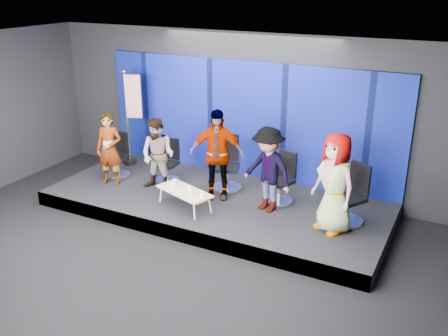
{
  "coord_description": "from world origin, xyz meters",
  "views": [
    {
      "loc": [
        4.46,
        -5.81,
        4.6
      ],
      "look_at": [
        0.24,
        2.4,
        1.03
      ],
      "focal_mm": 40.0,
      "sensor_mm": 36.0,
      "label": 1
    }
  ],
  "objects_px": {
    "chair_a": "(118,162)",
    "chair_b": "(168,167)",
    "mug_b": "(172,185)",
    "chair_d": "(281,186)",
    "panelist_e": "(335,183)",
    "mug_a": "(174,182)",
    "mug_e": "(202,194)",
    "chair_c": "(227,172)",
    "panelist_b": "(158,155)",
    "panelist_a": "(109,149)",
    "coffee_table": "(185,192)",
    "panelist_d": "(268,170)",
    "mug_d": "(190,192)",
    "chair_e": "(350,204)",
    "mug_c": "(190,189)",
    "panelist_c": "(217,154)",
    "flag_stand": "(132,115)"
  },
  "relations": [
    {
      "from": "chair_a",
      "to": "chair_b",
      "type": "relative_size",
      "value": 1.03
    },
    {
      "from": "chair_a",
      "to": "mug_b",
      "type": "height_order",
      "value": "chair_a"
    },
    {
      "from": "chair_d",
      "to": "panelist_e",
      "type": "relative_size",
      "value": 0.57
    },
    {
      "from": "mug_a",
      "to": "mug_e",
      "type": "distance_m",
      "value": 0.86
    },
    {
      "from": "chair_c",
      "to": "panelist_b",
      "type": "bearing_deg",
      "value": -170.64
    },
    {
      "from": "chair_a",
      "to": "chair_d",
      "type": "height_order",
      "value": "chair_d"
    },
    {
      "from": "mug_a",
      "to": "panelist_a",
      "type": "bearing_deg",
      "value": 175.97
    },
    {
      "from": "coffee_table",
      "to": "mug_a",
      "type": "bearing_deg",
      "value": 151.33
    },
    {
      "from": "panelist_a",
      "to": "panelist_d",
      "type": "bearing_deg",
      "value": -7.34
    },
    {
      "from": "mug_a",
      "to": "mug_d",
      "type": "xyz_separation_m",
      "value": [
        0.57,
        -0.33,
        0.01
      ]
    },
    {
      "from": "chair_e",
      "to": "panelist_a",
      "type": "bearing_deg",
      "value": -142.36
    },
    {
      "from": "chair_d",
      "to": "chair_c",
      "type": "bearing_deg",
      "value": -166.5
    },
    {
      "from": "panelist_a",
      "to": "chair_b",
      "type": "bearing_deg",
      "value": 21.26
    },
    {
      "from": "chair_b",
      "to": "mug_e",
      "type": "xyz_separation_m",
      "value": [
        1.49,
        -1.11,
        0.1
      ]
    },
    {
      "from": "chair_c",
      "to": "coffee_table",
      "type": "distance_m",
      "value": 1.29
    },
    {
      "from": "chair_a",
      "to": "chair_d",
      "type": "relative_size",
      "value": 0.95
    },
    {
      "from": "chair_e",
      "to": "coffee_table",
      "type": "distance_m",
      "value": 3.16
    },
    {
      "from": "coffee_table",
      "to": "panelist_a",
      "type": "bearing_deg",
      "value": 171.27
    },
    {
      "from": "panelist_b",
      "to": "chair_e",
      "type": "height_order",
      "value": "panelist_b"
    },
    {
      "from": "chair_e",
      "to": "mug_b",
      "type": "distance_m",
      "value": 3.44
    },
    {
      "from": "panelist_e",
      "to": "mug_c",
      "type": "height_order",
      "value": "panelist_e"
    },
    {
      "from": "chair_e",
      "to": "panelist_e",
      "type": "xyz_separation_m",
      "value": [
        -0.2,
        -0.47,
        0.54
      ]
    },
    {
      "from": "panelist_d",
      "to": "mug_d",
      "type": "bearing_deg",
      "value": -130.11
    },
    {
      "from": "panelist_e",
      "to": "mug_b",
      "type": "height_order",
      "value": "panelist_e"
    },
    {
      "from": "panelist_d",
      "to": "chair_e",
      "type": "xyz_separation_m",
      "value": [
        1.56,
        0.22,
        -0.47
      ]
    },
    {
      "from": "mug_b",
      "to": "mug_d",
      "type": "distance_m",
      "value": 0.52
    },
    {
      "from": "chair_a",
      "to": "chair_e",
      "type": "relative_size",
      "value": 0.88
    },
    {
      "from": "chair_b",
      "to": "panelist_d",
      "type": "relative_size",
      "value": 0.57
    },
    {
      "from": "panelist_e",
      "to": "panelist_b",
      "type": "bearing_deg",
      "value": -150.32
    },
    {
      "from": "mug_b",
      "to": "mug_d",
      "type": "height_order",
      "value": "same"
    },
    {
      "from": "chair_c",
      "to": "chair_e",
      "type": "relative_size",
      "value": 1.02
    },
    {
      "from": "chair_e",
      "to": "panelist_e",
      "type": "height_order",
      "value": "panelist_e"
    },
    {
      "from": "panelist_a",
      "to": "panelist_d",
      "type": "distance_m",
      "value": 3.57
    },
    {
      "from": "chair_a",
      "to": "mug_b",
      "type": "xyz_separation_m",
      "value": [
        1.97,
        -0.78,
        0.09
      ]
    },
    {
      "from": "panelist_c",
      "to": "mug_b",
      "type": "height_order",
      "value": "panelist_c"
    },
    {
      "from": "panelist_b",
      "to": "coffee_table",
      "type": "xyz_separation_m",
      "value": [
        0.96,
        -0.52,
        -0.44
      ]
    },
    {
      "from": "panelist_b",
      "to": "panelist_d",
      "type": "bearing_deg",
      "value": 0.0
    },
    {
      "from": "mug_c",
      "to": "coffee_table",
      "type": "bearing_deg",
      "value": -169.91
    },
    {
      "from": "panelist_c",
      "to": "mug_a",
      "type": "height_order",
      "value": "panelist_c"
    },
    {
      "from": "panelist_c",
      "to": "chair_d",
      "type": "xyz_separation_m",
      "value": [
        1.26,
        0.4,
        -0.59
      ]
    },
    {
      "from": "panelist_a",
      "to": "chair_c",
      "type": "relative_size",
      "value": 1.39
    },
    {
      "from": "mug_b",
      "to": "mug_e",
      "type": "height_order",
      "value": "mug_b"
    },
    {
      "from": "panelist_a",
      "to": "coffee_table",
      "type": "distance_m",
      "value": 2.16
    },
    {
      "from": "coffee_table",
      "to": "panelist_e",
      "type": "bearing_deg",
      "value": 8.1
    },
    {
      "from": "panelist_b",
      "to": "mug_d",
      "type": "relative_size",
      "value": 15.2
    },
    {
      "from": "chair_b",
      "to": "chair_c",
      "type": "xyz_separation_m",
      "value": [
        1.34,
        0.23,
        0.06
      ]
    },
    {
      "from": "chair_b",
      "to": "mug_b",
      "type": "xyz_separation_m",
      "value": [
        0.75,
        -1.01,
        0.1
      ]
    },
    {
      "from": "panelist_d",
      "to": "flag_stand",
      "type": "bearing_deg",
      "value": -174.62
    },
    {
      "from": "chair_a",
      "to": "mug_a",
      "type": "relative_size",
      "value": 10.99
    },
    {
      "from": "flag_stand",
      "to": "chair_c",
      "type": "bearing_deg",
      "value": -28.74
    }
  ]
}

